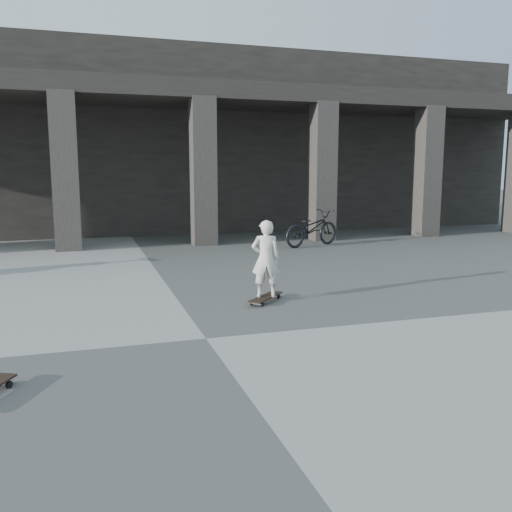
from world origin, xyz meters
name	(u,v)px	position (x,y,z in m)	size (l,w,h in m)	color
ground	(206,339)	(0.00, 0.00, 0.00)	(90.00, 90.00, 0.00)	#4D4C4A
colonnade	(122,143)	(0.00, 13.77, 3.03)	(28.00, 8.82, 6.00)	black
longboard	(266,298)	(1.29, 1.57, 0.07)	(0.74, 0.75, 0.09)	black
child	(266,259)	(1.29, 1.57, 0.68)	(0.44, 0.29, 1.19)	beige
bicycle	(312,228)	(4.52, 7.30, 0.49)	(0.66, 1.88, 0.99)	black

